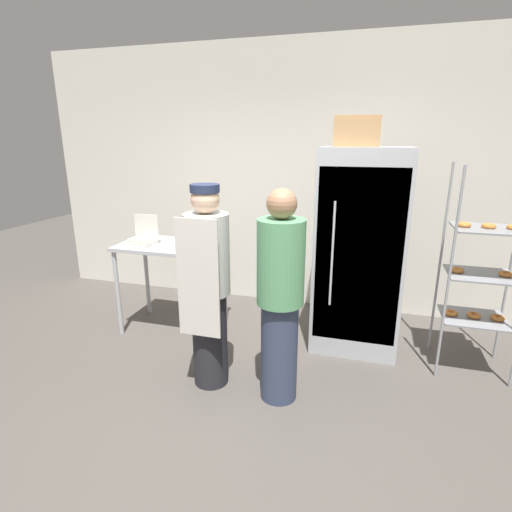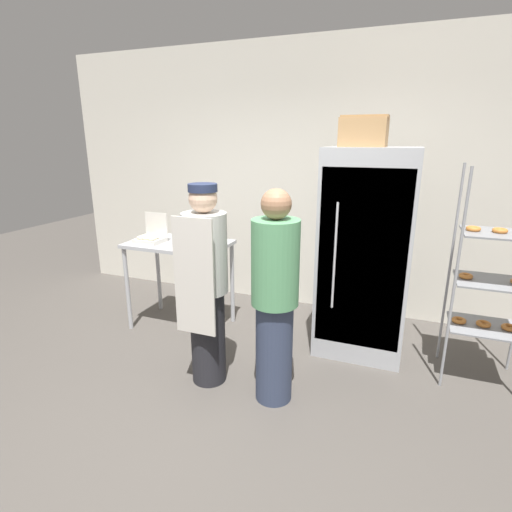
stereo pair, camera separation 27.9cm
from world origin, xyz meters
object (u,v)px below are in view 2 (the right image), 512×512
object	(u,v)px
baking_rack	(491,281)
person_customer	(275,298)
blender_pitcher	(205,229)
person_baker	(206,284)
refrigerator	(365,254)
donut_box	(150,238)
cardboard_storage_box	(364,132)

from	to	relation	value
baking_rack	person_customer	world-z (taller)	baking_rack
blender_pitcher	person_baker	world-z (taller)	person_baker
refrigerator	person_customer	distance (m)	1.16
blender_pitcher	person_customer	size ratio (longest dim) A/B	0.19
baking_rack	donut_box	world-z (taller)	baking_rack
refrigerator	baking_rack	distance (m)	1.00
blender_pitcher	person_customer	bearing A→B (deg)	-41.35
baking_rack	donut_box	size ratio (longest dim) A/B	6.06
cardboard_storage_box	donut_box	bearing A→B (deg)	-171.92
person_customer	refrigerator	bearing A→B (deg)	63.73
baking_rack	cardboard_storage_box	distance (m)	1.57
baking_rack	donut_box	bearing A→B (deg)	-177.38
blender_pitcher	person_baker	size ratio (longest dim) A/B	0.19
baking_rack	person_baker	xyz separation A→B (m)	(-2.08, -0.84, -0.02)
donut_box	person_baker	size ratio (longest dim) A/B	0.18
cardboard_storage_box	person_customer	xyz separation A→B (m)	(-0.42, -1.02, -1.17)
baking_rack	person_customer	size ratio (longest dim) A/B	1.08
baking_rack	person_customer	bearing A→B (deg)	-149.79
refrigerator	baking_rack	world-z (taller)	refrigerator
person_baker	person_customer	xyz separation A→B (m)	(0.58, -0.03, -0.02)
refrigerator	cardboard_storage_box	size ratio (longest dim) A/B	4.92
refrigerator	cardboard_storage_box	xyz separation A→B (m)	(-0.09, -0.02, 1.06)
donut_box	baking_rack	bearing A→B (deg)	2.62
baking_rack	cardboard_storage_box	xyz separation A→B (m)	(-1.08, 0.14, 1.13)
donut_box	refrigerator	bearing A→B (deg)	8.29
refrigerator	donut_box	bearing A→B (deg)	-171.71
donut_box	cardboard_storage_box	bearing A→B (deg)	8.08
baking_rack	person_customer	distance (m)	1.74
refrigerator	blender_pitcher	bearing A→B (deg)	-176.42
baking_rack	refrigerator	bearing A→B (deg)	170.57
donut_box	person_baker	bearing A→B (deg)	-34.82
refrigerator	baking_rack	xyz separation A→B (m)	(0.99, -0.16, -0.07)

